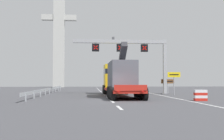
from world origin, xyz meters
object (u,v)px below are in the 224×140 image
exit_sign_yellow (174,78)px  crash_barrier_striped (200,95)px  heavy_haul_truck_red (119,78)px  overhead_lane_gantry (133,50)px  tourist_info_sign_brown (168,83)px  bridge_pylon_distant (59,30)px

exit_sign_yellow → crash_barrier_striped: size_ratio=2.55×
heavy_haul_truck_red → overhead_lane_gantry: bearing=60.7°
heavy_haul_truck_red → exit_sign_yellow: size_ratio=5.33×
exit_sign_yellow → tourist_info_sign_brown: 3.24m
heavy_haul_truck_red → exit_sign_yellow: heavy_haul_truck_red is taller
overhead_lane_gantry → tourist_info_sign_brown: size_ratio=6.46×
crash_barrier_striped → bridge_pylon_distant: bearing=108.5°
tourist_info_sign_brown → crash_barrier_striped: 12.14m
overhead_lane_gantry → bridge_pylon_distant: bearing=108.9°
overhead_lane_gantry → bridge_pylon_distant: (-13.27, 38.86, 9.61)m
tourist_info_sign_brown → exit_sign_yellow: bearing=-93.6°
exit_sign_yellow → bridge_pylon_distant: 47.22m
crash_barrier_striped → overhead_lane_gantry: bearing=107.2°
heavy_haul_truck_red → crash_barrier_striped: (5.88, -7.96, -1.54)m
exit_sign_yellow → tourist_info_sign_brown: size_ratio=1.43×
overhead_lane_gantry → tourist_info_sign_brown: bearing=2.4°
exit_sign_yellow → overhead_lane_gantry: bearing=145.0°
overhead_lane_gantry → bridge_pylon_distant: bridge_pylon_distant is taller
exit_sign_yellow → crash_barrier_striped: bearing=-93.8°
heavy_haul_truck_red → crash_barrier_striped: 10.02m
crash_barrier_striped → bridge_pylon_distant: (-16.95, 50.75, 14.63)m
heavy_haul_truck_red → tourist_info_sign_brown: 7.86m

